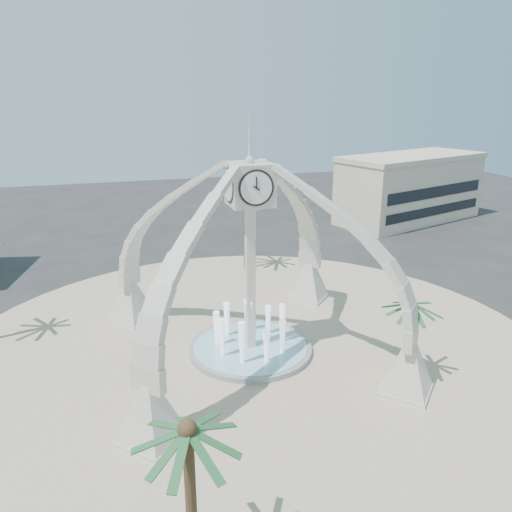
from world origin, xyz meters
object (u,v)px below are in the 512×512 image
object	(u,v)px
clock_tower	(250,258)
palm_east	(413,305)
palm_south	(187,432)
fountain	(250,348)
palm_north	(245,200)

from	to	relation	value
clock_tower	palm_east	bearing A→B (deg)	-35.50
clock_tower	palm_south	xyz separation A→B (m)	(-6.38, -14.73, -0.47)
fountain	palm_east	xyz separation A→B (m)	(7.95, -5.67, 4.42)
palm_east	palm_south	size ratio (longest dim) A/B	0.79
fountain	palm_east	bearing A→B (deg)	-35.50
palm_east	palm_north	bearing A→B (deg)	100.19
fountain	palm_north	distance (m)	17.39
palm_east	palm_north	xyz separation A→B (m)	(-3.82, 21.26, 2.07)
palm_east	palm_south	bearing A→B (deg)	-147.70
clock_tower	palm_south	world-z (taller)	clock_tower
fountain	palm_south	bearing A→B (deg)	-113.43
palm_south	clock_tower	bearing A→B (deg)	66.57
palm_east	fountain	bearing A→B (deg)	144.50
palm_north	palm_south	bearing A→B (deg)	-109.12
palm_north	clock_tower	bearing A→B (deg)	-104.84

